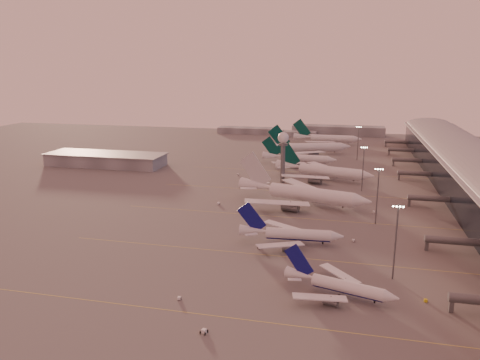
# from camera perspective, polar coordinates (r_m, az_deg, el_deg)

# --- Properties ---
(ground) EXTENTS (700.00, 700.00, 0.00)m
(ground) POSITION_cam_1_polar(r_m,az_deg,el_deg) (164.61, -2.76, -9.94)
(ground) COLOR #605D5D
(ground) RESTS_ON ground
(taxiway_markings) EXTENTS (180.00, 185.25, 0.02)m
(taxiway_markings) POSITION_cam_1_polar(r_m,az_deg,el_deg) (211.67, 9.37, -4.68)
(taxiway_markings) COLOR gold
(taxiway_markings) RESTS_ON ground
(terminal) EXTENTS (57.00, 362.00, 23.04)m
(terminal) POSITION_cam_1_polar(r_m,az_deg,el_deg) (268.90, 27.14, 0.22)
(terminal) COLOR black
(terminal) RESTS_ON ground
(hangar) EXTENTS (82.00, 27.00, 8.50)m
(hangar) POSITION_cam_1_polar(r_m,az_deg,el_deg) (333.65, -16.04, 2.44)
(hangar) COLOR slate
(hangar) RESTS_ON ground
(radar_tower) EXTENTS (6.40, 6.40, 31.10)m
(radar_tower) POSITION_cam_1_polar(r_m,az_deg,el_deg) (271.21, 5.27, 4.02)
(radar_tower) COLOR #57595E
(radar_tower) RESTS_ON ground
(mast_a) EXTENTS (3.60, 0.56, 25.00)m
(mast_a) POSITION_cam_1_polar(r_m,az_deg,el_deg) (154.64, 18.46, -6.76)
(mast_a) COLOR #57595E
(mast_a) RESTS_ON ground
(mast_b) EXTENTS (3.60, 0.56, 25.00)m
(mast_b) POSITION_cam_1_polar(r_m,az_deg,el_deg) (206.86, 16.42, -1.53)
(mast_b) COLOR #57595E
(mast_b) RESTS_ON ground
(mast_c) EXTENTS (3.60, 0.56, 25.00)m
(mast_c) POSITION_cam_1_polar(r_m,az_deg,el_deg) (260.19, 14.77, 1.61)
(mast_c) COLOR #57595E
(mast_c) RESTS_ON ground
(mast_d) EXTENTS (3.60, 0.56, 25.00)m
(mast_d) POSITION_cam_1_polar(r_m,az_deg,el_deg) (348.78, 14.19, 4.59)
(mast_d) COLOR #57595E
(mast_d) RESTS_ON ground
(distant_horizon) EXTENTS (165.00, 37.50, 9.00)m
(distant_horizon) POSITION_cam_1_polar(r_m,az_deg,el_deg) (475.72, 8.52, 5.95)
(distant_horizon) COLOR slate
(distant_horizon) RESTS_ON ground
(narrowbody_near) EXTENTS (34.04, 26.77, 13.66)m
(narrowbody_near) POSITION_cam_1_polar(r_m,az_deg,el_deg) (143.77, 12.02, -12.67)
(narrowbody_near) COLOR silver
(narrowbody_near) RESTS_ON ground
(narrowbody_mid) EXTENTS (40.62, 32.34, 15.86)m
(narrowbody_mid) POSITION_cam_1_polar(r_m,az_deg,el_deg) (180.31, 6.21, -6.77)
(narrowbody_mid) COLOR silver
(narrowbody_mid) RESTS_ON ground
(widebody_white) EXTENTS (67.09, 53.05, 24.16)m
(widebody_white) POSITION_cam_1_polar(r_m,az_deg,el_deg) (230.79, 7.63, -2.00)
(widebody_white) COLOR silver
(widebody_white) RESTS_ON ground
(greentail_a) EXTENTS (60.25, 47.96, 22.51)m
(greentail_a) POSITION_cam_1_polar(r_m,az_deg,el_deg) (284.44, 10.15, 0.83)
(greentail_a) COLOR silver
(greentail_a) RESTS_ON ground
(greentail_b) EXTENTS (52.45, 42.24, 19.04)m
(greentail_b) POSITION_cam_1_polar(r_m,az_deg,el_deg) (325.97, 7.22, 2.44)
(greentail_b) COLOR silver
(greentail_b) RESTS_ON ground
(greentail_c) EXTENTS (62.66, 49.79, 23.61)m
(greentail_c) POSITION_cam_1_polar(r_m,az_deg,el_deg) (365.93, 8.57, 3.74)
(greentail_c) COLOR silver
(greentail_c) RESTS_ON ground
(greentail_d) EXTENTS (60.06, 48.52, 21.82)m
(greentail_d) POSITION_cam_1_polar(r_m,az_deg,el_deg) (418.03, 10.62, 4.83)
(greentail_d) COLOR silver
(greentail_d) RESTS_ON ground
(gsv_truck_a) EXTENTS (5.12, 2.46, 1.98)m
(gsv_truck_a) POSITION_cam_1_polar(r_m,az_deg,el_deg) (140.45, -7.26, -13.93)
(gsv_truck_a) COLOR silver
(gsv_truck_a) RESTS_ON ground
(gsv_tug_near) EXTENTS (2.99, 4.16, 1.08)m
(gsv_tug_near) POSITION_cam_1_polar(r_m,az_deg,el_deg) (124.68, -4.42, -17.93)
(gsv_tug_near) COLOR silver
(gsv_tug_near) RESTS_ON ground
(gsv_catering_a) EXTENTS (4.41, 2.37, 3.49)m
(gsv_catering_a) POSITION_cam_1_polar(r_m,az_deg,el_deg) (147.96, 21.81, -13.05)
(gsv_catering_a) COLOR gold
(gsv_catering_a) RESTS_ON ground
(gsv_tug_mid) EXTENTS (3.79, 3.84, 0.96)m
(gsv_tug_mid) POSITION_cam_1_polar(r_m,az_deg,el_deg) (175.34, 2.45, -8.25)
(gsv_tug_mid) COLOR silver
(gsv_tug_mid) RESTS_ON ground
(gsv_truck_b) EXTENTS (5.31, 2.53, 2.06)m
(gsv_truck_b) POSITION_cam_1_polar(r_m,az_deg,el_deg) (187.03, 13.79, -7.04)
(gsv_truck_b) COLOR silver
(gsv_truck_b) RESTS_ON ground
(gsv_truck_c) EXTENTS (6.03, 5.44, 2.43)m
(gsv_truck_c) POSITION_cam_1_polar(r_m,az_deg,el_deg) (229.99, -2.55, -2.71)
(gsv_truck_c) COLOR silver
(gsv_truck_c) RESTS_ON ground
(gsv_catering_b) EXTENTS (5.23, 3.08, 4.02)m
(gsv_catering_b) POSITION_cam_1_polar(r_m,az_deg,el_deg) (224.92, 16.07, -3.41)
(gsv_catering_b) COLOR silver
(gsv_catering_b) RESTS_ON ground
(gsv_tug_far) EXTENTS (2.55, 3.38, 0.86)m
(gsv_tug_far) POSITION_cam_1_polar(r_m,az_deg,el_deg) (257.65, 7.22, -1.20)
(gsv_tug_far) COLOR silver
(gsv_tug_far) RESTS_ON ground
(gsv_truck_d) EXTENTS (2.83, 5.19, 1.98)m
(gsv_truck_d) POSITION_cam_1_polar(r_m,az_deg,el_deg) (292.28, -0.23, 0.79)
(gsv_truck_d) COLOR silver
(gsv_truck_d) RESTS_ON ground
(gsv_tug_hangar) EXTENTS (4.46, 3.51, 1.11)m
(gsv_tug_hangar) POSITION_cam_1_polar(r_m,az_deg,el_deg) (300.12, 11.68, 0.76)
(gsv_tug_hangar) COLOR gold
(gsv_tug_hangar) RESTS_ON ground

